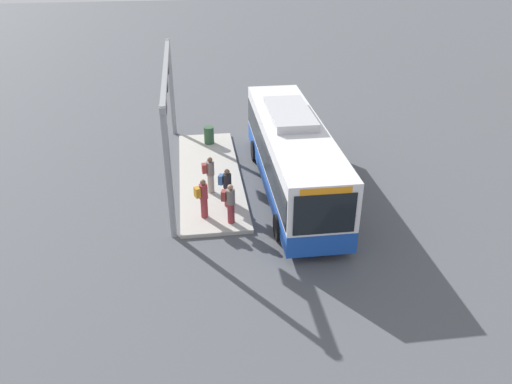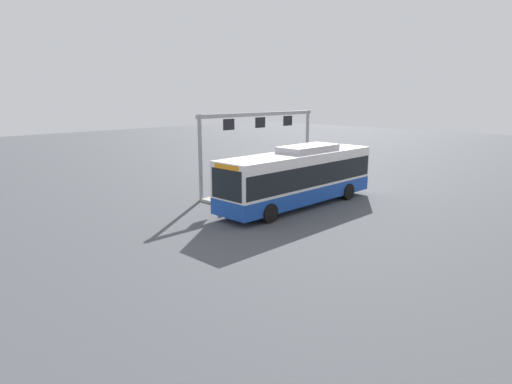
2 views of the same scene
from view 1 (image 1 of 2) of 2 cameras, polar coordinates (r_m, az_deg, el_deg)
ground_plane at (r=22.61m, az=3.95°, el=0.25°), size 120.00×120.00×0.00m
platform_curb at (r=23.68m, az=-5.22°, el=1.81°), size 10.00×2.80×0.16m
bus_main at (r=21.81m, az=4.11°, el=4.46°), size 11.16×2.76×3.46m
person_boarding at (r=19.89m, az=-6.00°, el=-0.62°), size 0.48×0.60×1.67m
person_waiting_near at (r=20.63m, az=-3.33°, el=0.63°), size 0.48×0.60×1.67m
person_waiting_mid at (r=21.70m, az=-5.24°, el=2.05°), size 0.37×0.55×1.67m
person_waiting_far at (r=19.46m, az=-2.96°, el=-1.19°), size 0.45×0.59×1.67m
platform_sign_gantry at (r=22.73m, az=-9.91°, el=10.57°), size 10.88×0.24×5.20m
trash_bin at (r=26.88m, az=-5.33°, el=6.40°), size 0.52×0.52×0.90m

